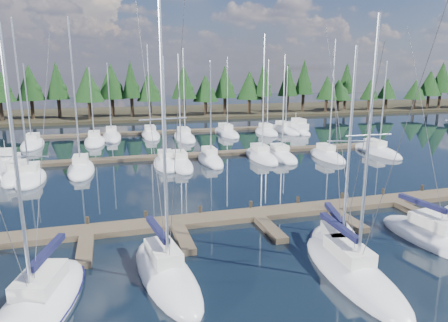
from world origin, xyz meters
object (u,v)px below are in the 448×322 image
object	(u,v)px
front_sailboat_2	(166,273)
motor_yacht_left	(4,169)
front_sailboat_1	(38,305)
motor_yacht_right	(297,130)
front_sailboat_4	(339,253)
main_dock	(258,217)
front_sailboat_5	(438,239)
front_sailboat_3	(352,272)

from	to	relation	value
front_sailboat_2	motor_yacht_left	world-z (taller)	front_sailboat_2
front_sailboat_1	motor_yacht_right	distance (m)	56.67
front_sailboat_1	front_sailboat_4	distance (m)	16.18
main_dock	motor_yacht_right	size ratio (longest dim) A/B	5.36
main_dock	front_sailboat_5	xyz separation A→B (m)	(9.57, -6.99, 0.08)
front_sailboat_4	motor_yacht_left	world-z (taller)	front_sailboat_4
front_sailboat_4	motor_yacht_left	xyz separation A→B (m)	(-23.66, 27.00, 0.19)
front_sailboat_3	motor_yacht_left	bearing A→B (deg)	128.38
main_dock	motor_yacht_left	size ratio (longest dim) A/B	5.05
main_dock	front_sailboat_1	distance (m)	15.83
front_sailboat_3	front_sailboat_5	xyz separation A→B (m)	(7.72, 2.17, -0.00)
front_sailboat_1	motor_yacht_right	xyz separation A→B (m)	(34.94, 44.62, 0.18)
main_dock	front_sailboat_2	bearing A→B (deg)	-139.47
front_sailboat_4	motor_yacht_right	bearing A→B (deg)	66.78
front_sailboat_5	motor_yacht_left	world-z (taller)	front_sailboat_5
front_sailboat_1	motor_yacht_left	xyz separation A→B (m)	(-7.49, 27.86, 0.19)
motor_yacht_right	front_sailboat_2	bearing A→B (deg)	-123.69
front_sailboat_5	motor_yacht_left	bearing A→B (deg)	138.78
front_sailboat_4	front_sailboat_5	bearing A→B (deg)	0.11
front_sailboat_1	motor_yacht_right	bearing A→B (deg)	51.94
front_sailboat_2	front_sailboat_5	xyz separation A→B (m)	(17.28, -0.40, -0.02)
front_sailboat_5	front_sailboat_1	bearing A→B (deg)	-177.88
front_sailboat_3	motor_yacht_left	xyz separation A→B (m)	(-23.09, 29.16, 0.18)
front_sailboat_4	front_sailboat_3	bearing A→B (deg)	-104.68
motor_yacht_left	motor_yacht_right	bearing A→B (deg)	21.55
front_sailboat_4	front_sailboat_5	xyz separation A→B (m)	(7.16, 0.01, 0.01)
motor_yacht_left	motor_yacht_right	xyz separation A→B (m)	(42.43, 16.76, -0.01)
front_sailboat_5	motor_yacht_right	size ratio (longest dim) A/B	1.77
front_sailboat_1	front_sailboat_5	distance (m)	23.33
motor_yacht_left	motor_yacht_right	size ratio (longest dim) A/B	1.06
motor_yacht_right	front_sailboat_4	bearing A→B (deg)	-113.22
front_sailboat_2	motor_yacht_right	xyz separation A→B (m)	(28.90, 43.35, 0.15)
front_sailboat_1	front_sailboat_3	size ratio (longest dim) A/B	0.95
front_sailboat_2	motor_yacht_right	size ratio (longest dim) A/B	1.90
front_sailboat_4	front_sailboat_5	size ratio (longest dim) A/B	0.88
front_sailboat_1	motor_yacht_left	size ratio (longest dim) A/B	1.54
front_sailboat_4	front_sailboat_5	distance (m)	7.16
front_sailboat_4	main_dock	bearing A→B (deg)	109.05
motor_yacht_left	front_sailboat_4	bearing A→B (deg)	-48.78
front_sailboat_1	front_sailboat_4	bearing A→B (deg)	3.01
front_sailboat_4	motor_yacht_left	distance (m)	35.90
main_dock	motor_yacht_right	world-z (taller)	motor_yacht_right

